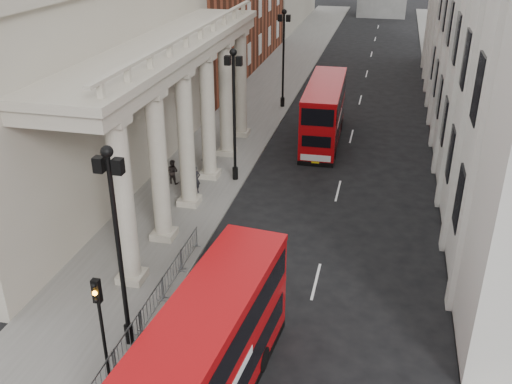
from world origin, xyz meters
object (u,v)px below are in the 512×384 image
lamp_post_north (283,52)px  pedestrian_b (173,172)px  bus_far (324,111)px  pedestrian_c (207,157)px  lamp_post_south (117,237)px  bus_near (208,357)px  lamp_post_mid (234,107)px  traffic_light (100,312)px  pedestrian_a (195,180)px

lamp_post_north → pedestrian_b: size_ratio=5.28×
bus_far → pedestrian_c: bearing=-133.4°
lamp_post_south → bus_near: size_ratio=0.80×
lamp_post_south → bus_far: size_ratio=0.80×
lamp_post_mid → traffic_light: lamp_post_mid is taller
lamp_post_south → traffic_light: lamp_post_south is taller
lamp_post_mid → pedestrian_b: 5.63m
lamp_post_north → pedestrian_b: 18.33m
bus_far → pedestrian_b: bearing=-130.8°
lamp_post_mid → pedestrian_a: (-1.82, -2.50, -3.93)m
lamp_post_south → lamp_post_mid: size_ratio=1.00×
lamp_post_south → bus_far: lamp_post_south is taller
lamp_post_south → traffic_light: bearing=-87.2°
traffic_light → pedestrian_a: bearing=97.1°
traffic_light → bus_far: bearing=80.5°
lamp_post_north → bus_near: bearing=-83.2°
lamp_post_south → bus_near: 5.41m
lamp_post_north → pedestrian_c: 15.63m
lamp_post_south → traffic_light: 2.71m
lamp_post_south → lamp_post_north: bearing=90.0°
pedestrian_b → lamp_post_mid: bearing=-145.3°
lamp_post_south → pedestrian_a: size_ratio=4.82×
lamp_post_north → traffic_light: 34.07m
bus_far → bus_near: bearing=-92.6°
bus_far → pedestrian_a: size_ratio=6.01×
lamp_post_north → bus_near: (4.08, -34.41, -2.62)m
lamp_post_mid → bus_near: lamp_post_mid is taller
bus_far → pedestrian_b: size_ratio=6.58×
traffic_light → pedestrian_c: bearing=96.9°
bus_near → pedestrian_b: bus_near is taller
pedestrian_a → pedestrian_c: 3.54m
bus_far → pedestrian_c: 10.18m
lamp_post_mid → bus_far: bearing=62.1°
traffic_light → bus_far: bus_far is taller
lamp_post_north → bus_far: size_ratio=0.80×
pedestrian_b → pedestrian_c: bearing=-107.9°
lamp_post_mid → traffic_light: bearing=-89.7°
traffic_light → pedestrian_c: (-2.29, 19.04, -2.10)m
lamp_post_south → bus_far: 25.10m
bus_near → pedestrian_b: (-7.74, 16.90, -1.38)m
bus_far → pedestrian_b: bus_far is taller
bus_near → pedestrian_b: bearing=120.3°
traffic_light → bus_near: bearing=-5.6°
lamp_post_mid → bus_far: lamp_post_mid is taller
lamp_post_mid → pedestrian_b: (-3.66, -1.51, -4.00)m
pedestrian_c → lamp_post_south: bearing=-49.0°
bus_far → pedestrian_c: size_ratio=5.82×
traffic_light → pedestrian_b: 17.07m
pedestrian_b → bus_near: bearing=126.8°
lamp_post_north → pedestrian_b: (-3.66, -17.51, -4.00)m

